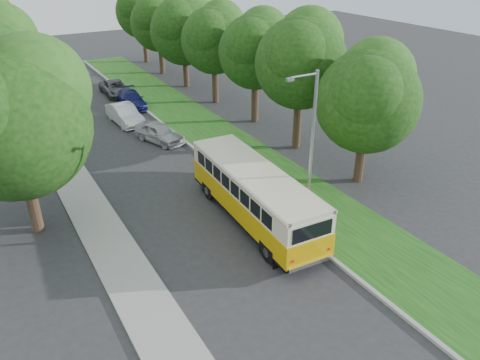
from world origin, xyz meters
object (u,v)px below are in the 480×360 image
lamppost_near (310,148)px  car_blue (132,99)px  vintage_bus (255,196)px  car_silver (159,133)px  lamppost_far (40,85)px  car_grey (115,88)px  car_white (125,114)px

lamppost_near → car_blue: size_ratio=1.75×
vintage_bus → car_silver: vintage_bus is taller
lamppost_far → car_grey: 12.09m
lamppost_far → car_silver: 8.69m
car_white → car_grey: bearing=74.6°
car_white → car_grey: size_ratio=0.99×
vintage_bus → car_silver: (-0.19, 12.56, -0.78)m
lamppost_near → car_grey: (-1.36, 27.28, -3.72)m
lamppost_far → lamppost_near: bearing=-64.3°
lamppost_far → car_white: lamppost_far is taller
lamppost_near → car_silver: (-2.10, 14.32, -3.67)m
car_blue → car_white: bearing=-110.2°
lamppost_near → car_white: lamppost_near is taller
vintage_bus → car_white: size_ratio=2.18×
lamppost_near → vintage_bus: lamppost_near is taller
lamppost_far → car_blue: size_ratio=1.64×
lamppost_far → vintage_bus: lamppost_far is taller
lamppost_far → car_white: 6.79m
lamppost_near → lamppost_far: (-8.91, 18.50, -0.25)m
car_white → car_blue: (1.84, 3.81, -0.09)m
car_silver → car_grey: car_silver is taller
lamppost_near → car_blue: bearing=93.0°
car_silver → car_white: 5.02m
lamppost_far → car_blue: 9.59m
vintage_bus → car_silver: 12.59m
car_silver → car_white: car_white is taller
car_blue → lamppost_near: bearing=-81.4°
lamppost_near → car_blue: 23.38m
lamppost_far → car_blue: bearing=30.6°
vintage_bus → car_blue: bearing=90.9°
car_white → car_grey: car_white is taller
lamppost_near → car_silver: bearing=98.3°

